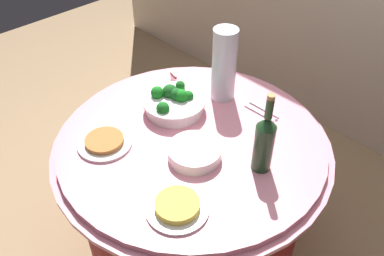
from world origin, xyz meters
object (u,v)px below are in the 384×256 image
decorative_fruit_vase (224,68)px  wine_bottle (264,142)px  plate_stack (195,152)px  label_placard_front (174,78)px  broccoli_bowl (174,102)px  serving_tongs (263,112)px  food_plate_peanuts (105,142)px  food_plate_fried_egg (177,206)px

decorative_fruit_vase → wine_bottle: bearing=-30.1°
plate_stack → decorative_fruit_vase: decorative_fruit_vase is taller
plate_stack → wine_bottle: wine_bottle is taller
label_placard_front → broccoli_bowl: bearing=-42.0°
broccoli_bowl → serving_tongs: 0.40m
decorative_fruit_vase → serving_tongs: bearing=9.0°
food_plate_peanuts → serving_tongs: bearing=62.7°
decorative_fruit_vase → label_placard_front: decorative_fruit_vase is taller
decorative_fruit_vase → food_plate_fried_egg: decorative_fruit_vase is taller
broccoli_bowl → wine_bottle: 0.50m
wine_bottle → decorative_fruit_vase: decorative_fruit_vase is taller
plate_stack → label_placard_front: label_placard_front is taller
decorative_fruit_vase → food_plate_fried_egg: 0.70m
broccoli_bowl → decorative_fruit_vase: decorative_fruit_vase is taller
broccoli_bowl → label_placard_front: (-0.16, 0.14, -0.01)m
plate_stack → food_plate_peanuts: (-0.31, -0.21, -0.01)m
plate_stack → label_placard_front: size_ratio=3.82×
food_plate_fried_egg → label_placard_front: label_placard_front is taller
broccoli_bowl → food_plate_fried_egg: (0.42, -0.37, -0.03)m
plate_stack → food_plate_peanuts: bearing=-145.9°
food_plate_fried_egg → label_placard_front: bearing=138.4°
food_plate_fried_egg → label_placard_front: size_ratio=4.00×
broccoli_bowl → label_placard_front: size_ratio=5.09×
serving_tongs → plate_stack: bearing=-92.0°
wine_bottle → label_placard_front: 0.67m
broccoli_bowl → serving_tongs: bearing=42.5°
serving_tongs → food_plate_peanuts: bearing=-117.3°
broccoli_bowl → serving_tongs: broccoli_bowl is taller
plate_stack → food_plate_peanuts: 0.37m
food_plate_peanuts → wine_bottle: bearing=33.8°
wine_bottle → food_plate_peanuts: bearing=-146.2°
serving_tongs → label_placard_front: 0.47m
plate_stack → broccoli_bowl: bearing=152.1°
label_placard_front → food_plate_fried_egg: bearing=-41.6°
decorative_fruit_vase → serving_tongs: size_ratio=2.04×
wine_bottle → food_plate_fried_egg: 0.39m
serving_tongs → label_placard_front: size_ratio=3.03×
serving_tongs → food_plate_fried_egg: bearing=-78.8°
food_plate_peanuts → label_placard_front: label_placard_front is taller
decorative_fruit_vase → serving_tongs: (0.21, 0.03, -0.15)m
plate_stack → decorative_fruit_vase: bearing=117.5°
decorative_fruit_vase → label_placard_front: 0.28m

